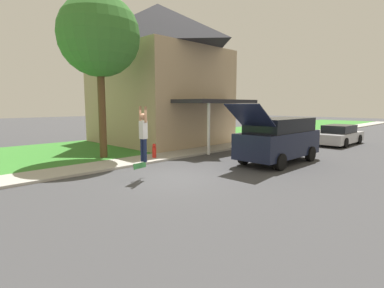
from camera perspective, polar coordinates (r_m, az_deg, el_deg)
ground_plane at (r=11.25m, az=-3.37°, el=-6.36°), size 120.00×120.00×0.00m
lawn at (r=21.08m, az=-5.60°, el=0.24°), size 10.00×80.00×0.08m
sidewalk at (r=17.92m, az=3.36°, el=-0.99°), size 1.80×80.00×0.10m
house at (r=21.48m, az=-6.36°, el=13.57°), size 10.98×7.82×9.38m
lawn_tree_near at (r=15.76m, az=-17.27°, el=18.98°), size 3.87×3.87×7.81m
suv_parked at (r=14.43m, az=16.21°, el=0.98°), size 2.05×5.36×2.73m
car_down_street at (r=22.57m, az=26.24°, el=1.51°), size 1.89×4.59×1.34m
skateboarder at (r=10.84m, az=-9.26°, el=2.03°), size 0.41×0.23×1.99m
skateboard at (r=11.04m, az=-9.95°, el=-4.08°), size 0.38×0.77×0.27m
fire_hydrant at (r=14.86m, az=-7.21°, el=-1.29°), size 0.20×0.20×0.70m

